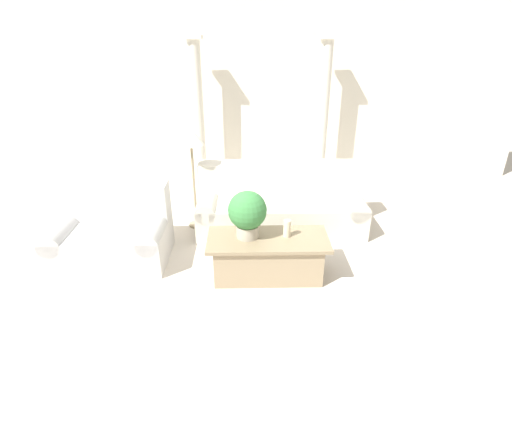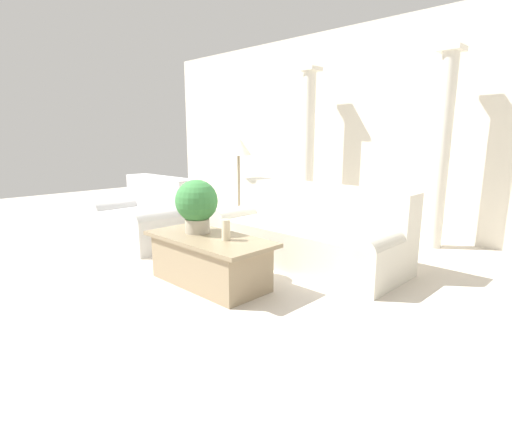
% 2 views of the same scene
% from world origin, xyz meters
% --- Properties ---
extents(ground_plane, '(16.00, 16.00, 0.00)m').
position_xyz_m(ground_plane, '(0.00, 0.00, 0.00)').
color(ground_plane, beige).
extents(wall_back, '(10.00, 0.06, 3.20)m').
position_xyz_m(wall_back, '(0.00, 3.17, 1.60)').
color(wall_back, silver).
rests_on(wall_back, ground_plane).
extents(sofa_long, '(2.38, 0.94, 0.91)m').
position_xyz_m(sofa_long, '(0.35, 0.97, 0.35)').
color(sofa_long, beige).
rests_on(sofa_long, ground_plane).
extents(loveseat, '(1.39, 0.94, 0.91)m').
position_xyz_m(loveseat, '(-1.84, 0.12, 0.36)').
color(loveseat, beige).
rests_on(loveseat, ground_plane).
extents(coffee_table, '(1.40, 0.66, 0.49)m').
position_xyz_m(coffee_table, '(0.11, -0.33, 0.25)').
color(coffee_table, '#998466').
rests_on(coffee_table, ground_plane).
extents(potted_plant, '(0.44, 0.44, 0.56)m').
position_xyz_m(potted_plant, '(-0.13, -0.30, 0.80)').
color(potted_plant, '#B2A893').
rests_on(potted_plant, coffee_table).
extents(pillar_candle, '(0.08, 0.08, 0.20)m').
position_xyz_m(pillar_candle, '(0.33, -0.30, 0.60)').
color(pillar_candle, beige).
rests_on(pillar_candle, coffee_table).
extents(floor_lamp, '(0.35, 0.35, 1.49)m').
position_xyz_m(floor_lamp, '(-0.89, 1.02, 1.26)').
color(floor_lamp, gray).
rests_on(floor_lamp, ground_plane).
extents(column_left, '(0.29, 0.29, 2.57)m').
position_xyz_m(column_left, '(-0.98, 2.70, 1.31)').
color(column_left, silver).
rests_on(column_left, ground_plane).
extents(column_right, '(0.29, 0.29, 2.57)m').
position_xyz_m(column_right, '(1.20, 2.70, 1.31)').
color(column_right, silver).
rests_on(column_right, ground_plane).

